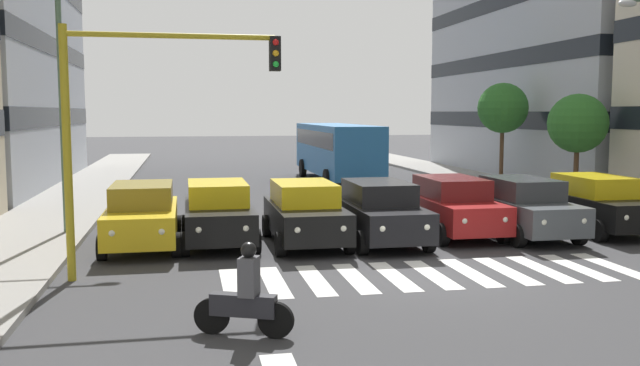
% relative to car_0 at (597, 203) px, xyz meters
% --- Properties ---
extents(ground_plane, '(180.00, 180.00, 0.00)m').
position_rel_car_0_xyz_m(ground_plane, '(6.88, 4.23, -0.89)').
color(ground_plane, '#38383A').
extents(crosswalk_markings, '(9.45, 2.80, 0.01)m').
position_rel_car_0_xyz_m(crosswalk_markings, '(6.88, 4.23, -0.88)').
color(crosswalk_markings, silver).
rests_on(crosswalk_markings, ground_plane).
extents(car_0, '(2.02, 4.44, 1.72)m').
position_rel_car_0_xyz_m(car_0, '(0.00, 0.00, 0.00)').
color(car_0, black).
rests_on(car_0, ground_plane).
extents(car_1, '(2.02, 4.44, 1.72)m').
position_rel_car_0_xyz_m(car_1, '(2.61, 0.29, 0.00)').
color(car_1, '#474C51').
rests_on(car_1, ground_plane).
extents(car_2, '(2.02, 4.44, 1.72)m').
position_rel_car_0_xyz_m(car_2, '(4.55, -0.31, 0.00)').
color(car_2, maroon).
rests_on(car_2, ground_plane).
extents(car_3, '(2.02, 4.44, 1.72)m').
position_rel_car_0_xyz_m(car_3, '(7.01, 0.42, 0.00)').
color(car_3, black).
rests_on(car_3, ground_plane).
extents(car_4, '(2.02, 4.44, 1.72)m').
position_rel_car_0_xyz_m(car_4, '(9.09, 0.19, 0.00)').
color(car_4, black).
rests_on(car_4, ground_plane).
extents(car_5, '(2.02, 4.44, 1.72)m').
position_rel_car_0_xyz_m(car_5, '(11.45, -0.30, 0.00)').
color(car_5, black).
rests_on(car_5, ground_plane).
extents(car_6, '(2.02, 4.44, 1.72)m').
position_rel_car_0_xyz_m(car_6, '(13.48, -0.22, 0.00)').
color(car_6, gold).
rests_on(car_6, ground_plane).
extents(bus_behind_traffic, '(2.78, 10.50, 3.00)m').
position_rel_car_0_xyz_m(bus_behind_traffic, '(4.55, -16.16, 0.97)').
color(bus_behind_traffic, '#286BAD').
rests_on(bus_behind_traffic, ground_plane).
extents(motorcycle_with_rider, '(1.60, 0.77, 1.57)m').
position_rel_car_0_xyz_m(motorcycle_with_rider, '(11.40, 7.69, -0.24)').
color(motorcycle_with_rider, black).
rests_on(motorcycle_with_rider, ground_plane).
extents(traffic_light_gantry, '(4.70, 0.36, 5.50)m').
position_rel_car_0_xyz_m(traffic_light_gantry, '(13.43, 3.26, 2.84)').
color(traffic_light_gantry, '#AD991E').
rests_on(traffic_light_gantry, ground_plane).
extents(street_lamp_right, '(3.28, 0.28, 7.56)m').
position_rel_car_0_xyz_m(street_lamp_right, '(15.26, -2.32, 3.90)').
color(street_lamp_right, '#4C6B56').
rests_on(street_lamp_right, sidewalk_right).
extents(street_tree_1, '(2.37, 2.37, 4.24)m').
position_rel_car_0_xyz_m(street_tree_1, '(-3.18, -6.33, 2.31)').
color(street_tree_1, '#513823').
rests_on(street_tree_1, sidewalk_left).
extents(street_tree_2, '(2.46, 2.46, 4.93)m').
position_rel_car_0_xyz_m(street_tree_2, '(-3.03, -12.66, 2.95)').
color(street_tree_2, '#513823').
rests_on(street_tree_2, sidewalk_left).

